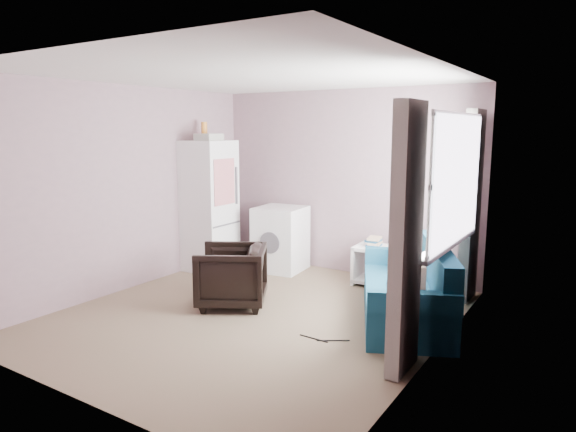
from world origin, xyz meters
name	(u,v)px	position (x,y,z in m)	size (l,w,h in m)	color
room	(255,200)	(0.02, 0.01, 1.25)	(3.84, 4.24, 2.54)	#7E6952
armchair	(231,273)	(-0.41, 0.13, 0.38)	(0.73, 0.69, 0.75)	black
fridge	(208,205)	(-1.63, 1.17, 0.92)	(0.65, 0.63, 2.07)	white
washing_machine	(281,237)	(-0.76, 1.68, 0.47)	(0.70, 0.70, 0.90)	white
side_table	(373,262)	(0.62, 1.75, 0.29)	(0.48, 0.48, 0.62)	white
sofa	(411,293)	(1.46, 0.75, 0.29)	(1.49, 1.97, 0.80)	#1A5B7B
window_dressing	(445,220)	(1.78, 0.70, 1.11)	(0.17, 2.62, 2.18)	white
floor_cables	(323,339)	(0.94, -0.18, 0.01)	(0.47, 0.18, 0.01)	black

